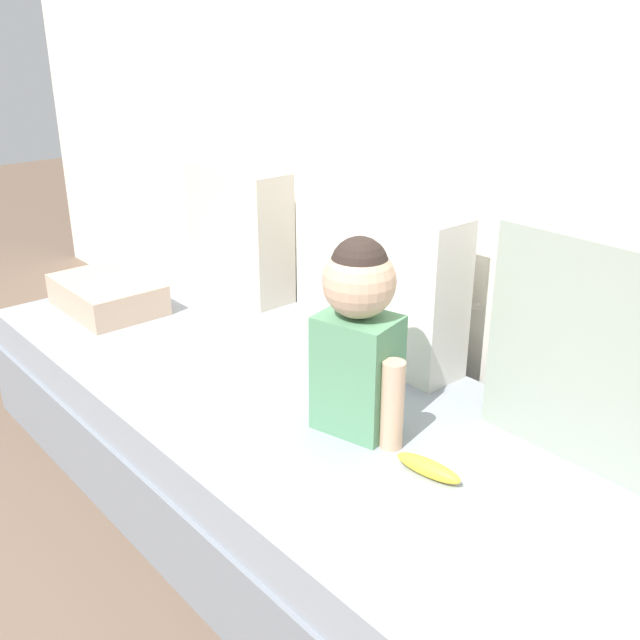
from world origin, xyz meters
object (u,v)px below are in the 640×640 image
(throw_pillow_center, at_px, (378,281))
(throw_pillow_right, at_px, (601,349))
(toddler, at_px, (357,332))
(banana, at_px, (428,468))
(couch, at_px, (289,448))
(throw_pillow_left, at_px, (240,231))
(folded_blanket, at_px, (107,294))

(throw_pillow_center, distance_m, throw_pillow_right, 0.72)
(throw_pillow_right, bearing_deg, toddler, -140.95)
(throw_pillow_center, xyz_separation_m, banana, (0.55, -0.38, -0.22))
(throw_pillow_right, relative_size, banana, 3.15)
(couch, distance_m, throw_pillow_center, 0.56)
(couch, xyz_separation_m, throw_pillow_center, (0.00, 0.35, 0.44))
(throw_pillow_left, distance_m, folded_blanket, 0.52)
(throw_pillow_left, xyz_separation_m, throw_pillow_center, (0.72, 0.00, -0.00))
(couch, xyz_separation_m, throw_pillow_left, (-0.72, 0.35, 0.44))
(banana, bearing_deg, folded_blanket, -176.46)
(couch, distance_m, folded_blanket, 0.93)
(throw_pillow_center, xyz_separation_m, folded_blanket, (-0.89, -0.46, -0.18))
(throw_pillow_left, xyz_separation_m, banana, (1.27, -0.38, -0.22))
(toddler, bearing_deg, throw_pillow_center, 128.59)
(couch, distance_m, throw_pillow_left, 0.92)
(toddler, bearing_deg, throw_pillow_left, 160.53)
(banana, bearing_deg, throw_pillow_right, 65.29)
(throw_pillow_right, bearing_deg, couch, -154.07)
(throw_pillow_right, xyz_separation_m, banana, (-0.17, -0.38, -0.25))
(folded_blanket, bearing_deg, couch, 7.26)
(throw_pillow_left, distance_m, toddler, 1.07)
(couch, bearing_deg, banana, -2.51)
(banana, bearing_deg, toddler, 175.79)
(toddler, distance_m, folded_blanket, 1.19)
(toddler, bearing_deg, throw_pillow_right, 39.05)
(throw_pillow_left, relative_size, banana, 2.77)
(throw_pillow_right, height_order, folded_blanket, throw_pillow_right)
(couch, bearing_deg, toddler, -0.91)
(throw_pillow_left, relative_size, throw_pillow_center, 0.81)
(toddler, xyz_separation_m, folded_blanket, (-1.17, -0.11, -0.21))
(throw_pillow_center, relative_size, folded_blanket, 1.45)
(throw_pillow_left, xyz_separation_m, throw_pillow_right, (1.45, 0.00, 0.03))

